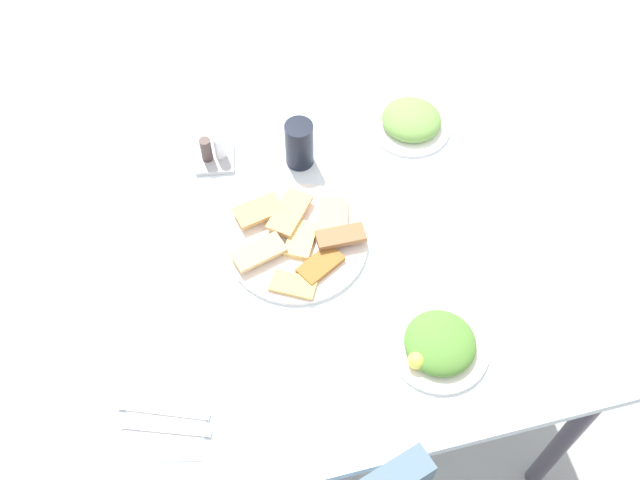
# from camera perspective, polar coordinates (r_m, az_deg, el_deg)

# --- Properties ---
(ground_plane) EXTENTS (6.00, 6.00, 0.00)m
(ground_plane) POSITION_cam_1_polar(r_m,az_deg,el_deg) (2.31, 0.86, -10.68)
(ground_plane) COLOR #A4A8A6
(dining_table) EXTENTS (1.08, 0.95, 0.75)m
(dining_table) POSITION_cam_1_polar(r_m,az_deg,el_deg) (1.71, 1.14, -2.21)
(dining_table) COLOR white
(dining_table) RESTS_ON ground_plane
(pide_platter) EXTENTS (0.31, 0.31, 0.04)m
(pide_platter) POSITION_cam_1_polar(r_m,az_deg,el_deg) (1.64, -1.65, 0.02)
(pide_platter) COLOR white
(pide_platter) RESTS_ON dining_table
(salad_plate_greens) EXTENTS (0.20, 0.20, 0.05)m
(salad_plate_greens) POSITION_cam_1_polar(r_m,az_deg,el_deg) (1.53, 9.01, -7.81)
(salad_plate_greens) COLOR white
(salad_plate_greens) RESTS_ON dining_table
(salad_plate_rice) EXTENTS (0.20, 0.20, 0.06)m
(salad_plate_rice) POSITION_cam_1_polar(r_m,az_deg,el_deg) (1.85, 6.93, 8.92)
(salad_plate_rice) COLOR white
(salad_plate_rice) RESTS_ON dining_table
(soda_can) EXTENTS (0.08, 0.08, 0.12)m
(soda_can) POSITION_cam_1_polar(r_m,az_deg,el_deg) (1.74, -1.58, 7.28)
(soda_can) COLOR black
(soda_can) RESTS_ON dining_table
(paper_napkin) EXTENTS (0.19, 0.19, 0.00)m
(paper_napkin) POSITION_cam_1_polar(r_m,az_deg,el_deg) (1.50, -11.62, -13.25)
(paper_napkin) COLOR white
(paper_napkin) RESTS_ON dining_table
(fork) EXTENTS (0.17, 0.08, 0.00)m
(fork) POSITION_cam_1_polar(r_m,az_deg,el_deg) (1.51, -11.74, -12.57)
(fork) COLOR silver
(fork) RESTS_ON paper_napkin
(spoon) EXTENTS (0.17, 0.07, 0.00)m
(spoon) POSITION_cam_1_polar(r_m,az_deg,el_deg) (1.49, -11.55, -13.83)
(spoon) COLOR silver
(spoon) RESTS_ON paper_napkin
(condiment_caddy) EXTENTS (0.10, 0.10, 0.08)m
(condiment_caddy) POSITION_cam_1_polar(r_m,az_deg,el_deg) (1.79, -8.03, 6.48)
(condiment_caddy) COLOR #B2B2B7
(condiment_caddy) RESTS_ON dining_table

